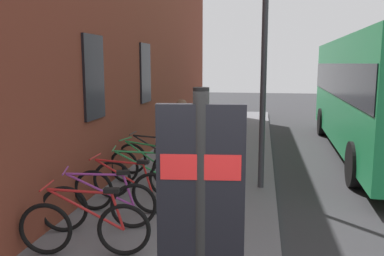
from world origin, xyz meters
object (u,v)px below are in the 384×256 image
Objects in this scene: transit_info_sign at (201,214)px; bicycle_mid_rack at (140,177)px; bicycle_by_door at (85,227)px; bicycle_end_of_row at (146,167)px; bicycle_under_window at (154,158)px; city_bus at (381,90)px; pedestrian_by_facade at (182,131)px; bicycle_leaning_wall at (123,190)px; street_lamp at (265,27)px; bicycle_beside_lamp at (100,206)px.

bicycle_mid_rack is at bearing 21.24° from transit_info_sign.
bicycle_by_door and bicycle_end_of_row have the same top height.
bicycle_under_window is 0.74× the size of transit_info_sign.
bicycle_by_door is at bearing 143.54° from city_bus.
pedestrian_by_facade is at bearing -106.44° from bicycle_under_window.
bicycle_leaning_wall is 0.17× the size of city_bus.
street_lamp is (-0.34, -1.74, 2.15)m from pedestrian_by_facade.
city_bus reaches higher than bicycle_beside_lamp.
bicycle_mid_rack is at bearing -0.46° from bicycle_by_door.
bicycle_beside_lamp is 3.21m from bicycle_under_window.
street_lamp is (5.92, -0.38, 1.64)m from transit_info_sign.
bicycle_beside_lamp is at bearing -179.86° from bicycle_under_window.
bicycle_mid_rack is 3.79m from street_lamp.
city_bus is at bearing -43.54° from bicycle_leaning_wall.
street_lamp reaches higher than bicycle_mid_rack.
bicycle_under_window is (4.05, 0.14, 0.00)m from bicycle_by_door.
bicycle_by_door and bicycle_mid_rack have the same top height.
transit_info_sign reaches higher than bicycle_end_of_row.
bicycle_under_window is 6.87m from city_bus.
bicycle_end_of_row is at bearing 97.14° from street_lamp.
city_bus is (5.11, -5.57, 1.41)m from bicycle_mid_rack.
bicycle_leaning_wall and bicycle_mid_rack have the same top height.
bicycle_beside_lamp is 8.95m from city_bus.
pedestrian_by_facade is at bearing -12.89° from bicycle_beside_lamp.
bicycle_end_of_row is 0.16× the size of city_bus.
bicycle_mid_rack is at bearing -171.49° from bicycle_end_of_row.
bicycle_mid_rack is 0.76m from bicycle_end_of_row.
street_lamp reaches higher than city_bus.
bicycle_mid_rack is 1.61m from bicycle_under_window.
bicycle_leaning_wall is at bearing 128.69° from street_lamp.
transit_info_sign is 0.23× the size of city_bus.
bicycle_mid_rack is at bearing -174.12° from bicycle_under_window.
bicycle_mid_rack is at bearing -4.48° from bicycle_leaning_wall.
bicycle_leaning_wall is 1.57m from bicycle_end_of_row.
street_lamp is at bearing -3.68° from transit_info_sign.
bicycle_under_window is (3.21, 0.01, -0.00)m from bicycle_beside_lamp.
bicycle_mid_rack is at bearing 132.56° from city_bus.
city_bus is 5.43m from street_lamp.
bicycle_end_of_row is 6.08m from transit_info_sign.
bicycle_leaning_wall is 1.02× the size of bicycle_mid_rack.
bicycle_by_door is at bearing -177.95° from bicycle_under_window.
transit_info_sign is 1.35× the size of pedestrian_by_facade.
bicycle_end_of_row is 0.31× the size of street_lamp.
city_bus is (5.93, -5.63, 1.41)m from bicycle_leaning_wall.
transit_info_sign is at bearing -160.38° from bicycle_end_of_row.
street_lamp is at bearing -33.16° from bicycle_by_door.
city_bus is at bearing -36.46° from bicycle_by_door.
bicycle_leaning_wall is 1.00× the size of pedestrian_by_facade.
bicycle_end_of_row is (2.37, -0.04, -0.00)m from bicycle_beside_lamp.
city_bus reaches higher than pedestrian_by_facade.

